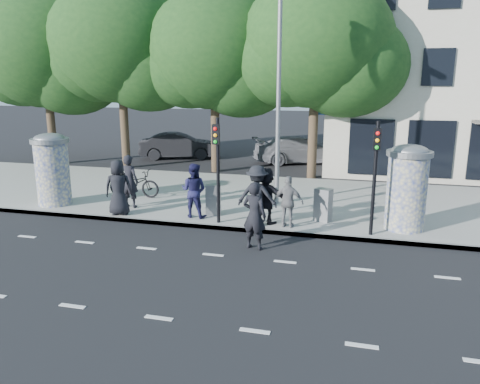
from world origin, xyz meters
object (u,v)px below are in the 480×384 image
(car_mid, at_px, (179,146))
(street_lamp, at_px, (279,76))
(traffic_pole_far, at_px, (375,167))
(bicycle, at_px, (134,183))
(cabinet_right, at_px, (323,205))
(traffic_pole_near, at_px, (217,160))
(ped_e, at_px, (288,202))
(ad_column_right, at_px, (407,185))
(ped_d, at_px, (257,196))
(ped_f, at_px, (266,195))
(ped_c, at_px, (194,190))
(car_right, at_px, (299,150))
(cabinet_left, at_px, (213,200))
(ped_b, at_px, (129,181))
(man_road, at_px, (254,216))
(ad_column_left, at_px, (52,168))
(ped_a, at_px, (118,187))

(car_mid, bearing_deg, street_lamp, -159.98)
(traffic_pole_far, relative_size, bicycle, 1.63)
(traffic_pole_far, xyz_separation_m, cabinet_right, (-1.53, 1.09, -1.54))
(traffic_pole_near, distance_m, ped_e, 2.60)
(bicycle, bearing_deg, ad_column_right, -100.17)
(ped_d, relative_size, ped_f, 1.06)
(ped_d, bearing_deg, ped_c, -9.69)
(ped_d, relative_size, car_mid, 0.42)
(traffic_pole_near, height_order, car_right, traffic_pole_near)
(ped_e, xyz_separation_m, car_right, (-1.32, 12.43, -0.21))
(traffic_pole_far, distance_m, ped_c, 5.92)
(ped_d, distance_m, car_mid, 14.38)
(ad_column_right, distance_m, traffic_pole_near, 5.91)
(street_lamp, height_order, car_right, street_lamp)
(car_right, bearing_deg, cabinet_left, 148.25)
(traffic_pole_far, distance_m, cabinet_right, 2.43)
(traffic_pole_far, xyz_separation_m, ped_f, (-3.30, 0.40, -1.16))
(bicycle, relative_size, car_mid, 0.45)
(bicycle, bearing_deg, cabinet_left, -114.01)
(cabinet_right, bearing_deg, traffic_pole_far, -14.22)
(cabinet_left, bearing_deg, ped_b, 162.80)
(car_right, bearing_deg, street_lamp, 157.68)
(ped_d, xyz_separation_m, car_mid, (-7.57, 12.22, -0.36))
(ped_d, bearing_deg, man_road, 100.45)
(bicycle, bearing_deg, street_lamp, -87.50)
(ped_d, bearing_deg, ad_column_left, -4.37)
(bicycle, height_order, cabinet_right, bicycle)
(car_right, bearing_deg, ped_e, 161.06)
(traffic_pole_far, height_order, cabinet_right, traffic_pole_far)
(traffic_pole_near, distance_m, ped_f, 1.94)
(street_lamp, distance_m, ped_e, 4.76)
(ped_b, relative_size, car_right, 0.37)
(ad_column_left, relative_size, cabinet_right, 2.44)
(ped_e, bearing_deg, ped_b, -4.13)
(ad_column_right, bearing_deg, ped_a, -174.89)
(cabinet_right, bearing_deg, ped_d, -131.18)
(ped_c, bearing_deg, ped_d, 174.53)
(traffic_pole_near, xyz_separation_m, car_right, (0.94, 12.58, -1.47))
(ped_b, bearing_deg, ped_f, 179.75)
(ad_column_left, height_order, ped_a, ad_column_left)
(cabinet_left, relative_size, car_mid, 0.23)
(ped_d, bearing_deg, traffic_pole_far, 179.42)
(traffic_pole_far, bearing_deg, ped_b, 173.08)
(street_lamp, relative_size, ped_c, 4.34)
(ped_c, distance_m, ped_e, 3.27)
(ped_c, bearing_deg, car_right, -94.48)
(traffic_pole_far, bearing_deg, street_lamp, 140.12)
(traffic_pole_far, relative_size, man_road, 1.74)
(traffic_pole_near, bearing_deg, car_right, 85.71)
(cabinet_right, bearing_deg, ped_e, -115.55)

